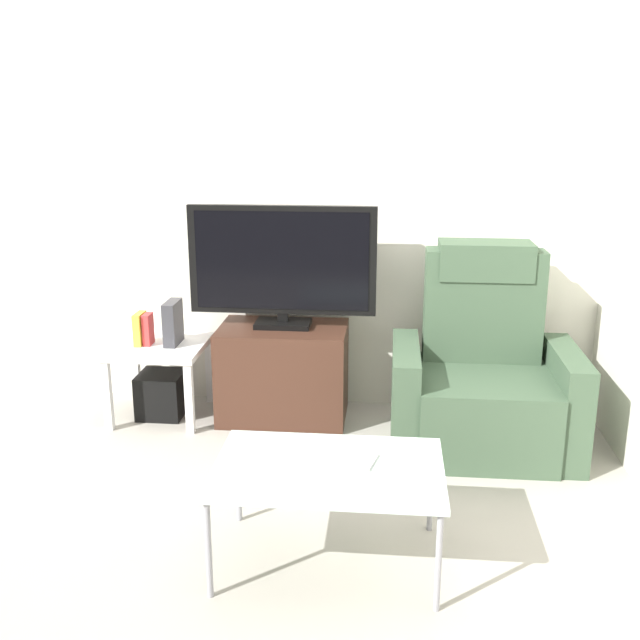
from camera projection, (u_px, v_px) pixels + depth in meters
ground_plane at (257, 483)px, 3.59m from camera, size 6.40×6.40×0.00m
wall_back at (286, 193)px, 4.32m from camera, size 6.40×0.06×2.60m
tv_stand at (283, 372)px, 4.31m from camera, size 0.74×0.48×0.56m
television at (282, 264)px, 4.15m from camera, size 1.07×0.20×0.70m
recliner_armchair at (483, 378)px, 3.94m from camera, size 0.98×0.78×1.08m
side_table at (159, 355)px, 4.30m from camera, size 0.54×0.54×0.45m
subwoofer_box at (162, 394)px, 4.37m from camera, size 0.26×0.26×0.26m
book_leftmost at (140, 329)px, 4.25m from camera, size 0.04×0.14×0.19m
book_middle at (148, 329)px, 4.25m from camera, size 0.04×0.10×0.18m
game_console at (173, 323)px, 4.25m from camera, size 0.07×0.20×0.25m
coffee_table at (328, 472)px, 2.86m from camera, size 0.90×0.60×0.42m
cell_phone at (365, 461)px, 2.88m from camera, size 0.10×0.16×0.01m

